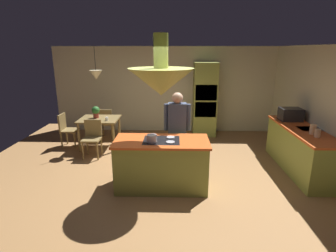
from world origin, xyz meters
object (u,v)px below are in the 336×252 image
at_px(potted_plant_on_table, 96,111).
at_px(canister_sugar, 313,129).
at_px(chair_by_back_wall, 106,122).
at_px(microwave_on_counter, 290,114).
at_px(dining_table, 99,123).
at_px(chair_facing_island, 92,136).
at_px(canister_flour, 318,133).
at_px(kitchen_island, 162,164).
at_px(oven_tower, 205,100).
at_px(chair_at_corner, 67,128).
at_px(cooking_pot_on_cooktop, 152,138).
at_px(person_at_island, 177,127).
at_px(cup_on_table, 107,119).

xyz_separation_m(potted_plant_on_table, canister_sugar, (4.63, -1.73, 0.08)).
bearing_deg(canister_sugar, chair_by_back_wall, 152.93).
relative_size(chair_by_back_wall, microwave_on_counter, 1.89).
bearing_deg(dining_table, chair_facing_island, -90.00).
bearing_deg(microwave_on_counter, chair_facing_island, -179.87).
xyz_separation_m(potted_plant_on_table, microwave_on_counter, (4.63, -0.70, 0.12)).
bearing_deg(canister_flour, dining_table, 157.80).
xyz_separation_m(kitchen_island, chair_by_back_wall, (-1.70, 2.75, 0.05)).
relative_size(kitchen_island, oven_tower, 0.80).
distance_m(chair_at_corner, cooking_pot_on_cooktop, 3.32).
relative_size(chair_by_back_wall, cooking_pot_on_cooktop, 4.83).
relative_size(person_at_island, canister_sugar, 8.54).
relative_size(canister_sugar, cooking_pot_on_cooktop, 1.07).
relative_size(kitchen_island, chair_facing_island, 1.94).
bearing_deg(chair_at_corner, dining_table, -90.00).
height_order(kitchen_island, cup_on_table, kitchen_island).
distance_m(person_at_island, cooking_pot_on_cooktop, 0.92).
bearing_deg(cup_on_table, chair_by_back_wall, 106.18).
bearing_deg(kitchen_island, cooking_pot_on_cooktop, -140.91).
xyz_separation_m(dining_table, microwave_on_counter, (4.54, -0.64, 0.40)).
bearing_deg(person_at_island, potted_plant_on_table, 144.42).
height_order(dining_table, canister_flour, canister_flour).
xyz_separation_m(kitchen_island, chair_facing_island, (-1.70, 1.45, 0.05)).
relative_size(dining_table, canister_sugar, 5.06).
bearing_deg(canister_sugar, cup_on_table, 161.21).
height_order(cup_on_table, microwave_on_counter, microwave_on_counter).
distance_m(kitchen_island, person_at_island, 0.88).
bearing_deg(potted_plant_on_table, chair_by_back_wall, 80.98).
relative_size(potted_plant_on_table, microwave_on_counter, 0.65).
distance_m(chair_by_back_wall, chair_at_corner, 1.08).
bearing_deg(oven_tower, cooking_pot_on_cooktop, -110.48).
xyz_separation_m(potted_plant_on_table, cup_on_table, (0.34, -0.27, -0.12)).
distance_m(chair_by_back_wall, microwave_on_counter, 4.75).
xyz_separation_m(oven_tower, canister_flour, (1.74, -3.00, -0.07)).
height_order(person_at_island, chair_facing_island, person_at_island).
height_order(chair_at_corner, canister_flour, canister_flour).
height_order(cup_on_table, canister_sugar, canister_sugar).
distance_m(oven_tower, cup_on_table, 2.90).
relative_size(canister_flour, microwave_on_counter, 0.33).
distance_m(kitchen_island, microwave_on_counter, 3.25).
bearing_deg(potted_plant_on_table, chair_facing_island, -82.54).
bearing_deg(chair_at_corner, chair_by_back_wall, -53.29).
height_order(oven_tower, chair_by_back_wall, oven_tower).
height_order(person_at_island, chair_at_corner, person_at_island).
bearing_deg(kitchen_island, potted_plant_on_table, 129.67).
bearing_deg(dining_table, potted_plant_on_table, 146.29).
xyz_separation_m(chair_by_back_wall, canister_flour, (4.54, -2.50, 0.48)).
relative_size(kitchen_island, canister_flour, 11.19).
bearing_deg(kitchen_island, cup_on_table, 127.55).
xyz_separation_m(chair_facing_island, cooking_pot_on_cooktop, (1.54, -1.58, 0.48)).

